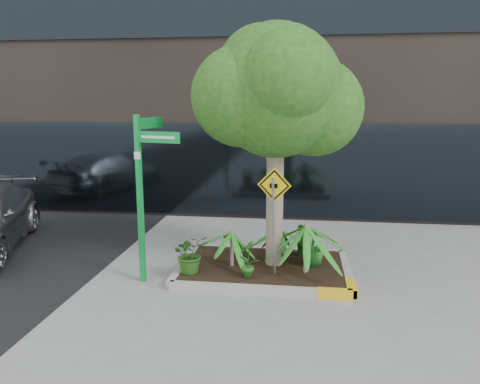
# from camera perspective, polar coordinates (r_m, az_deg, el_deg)

# --- Properties ---
(ground) EXTENTS (80.00, 80.00, 0.00)m
(ground) POSITION_cam_1_polar(r_m,az_deg,el_deg) (9.11, 1.51, -10.29)
(ground) COLOR gray
(ground) RESTS_ON ground
(planter) EXTENTS (3.35, 2.36, 0.15)m
(planter) POSITION_cam_1_polar(r_m,az_deg,el_deg) (9.31, 3.13, -9.16)
(planter) COLOR #9E9E99
(planter) RESTS_ON ground
(tree) EXTENTS (3.19, 2.83, 4.78)m
(tree) POSITION_cam_1_polar(r_m,az_deg,el_deg) (8.85, 4.44, 12.16)
(tree) COLOR gray
(tree) RESTS_ON ground
(palm_front) EXTENTS (1.08, 1.08, 1.20)m
(palm_front) POSITION_cam_1_polar(r_m,az_deg,el_deg) (8.73, 8.10, -4.13)
(palm_front) COLOR gray
(palm_front) RESTS_ON ground
(palm_left) EXTENTS (0.82, 0.82, 0.91)m
(palm_left) POSITION_cam_1_polar(r_m,az_deg,el_deg) (9.05, -1.01, -4.90)
(palm_left) COLOR gray
(palm_left) RESTS_ON ground
(palm_back) EXTENTS (0.70, 0.70, 0.78)m
(palm_back) POSITION_cam_1_polar(r_m,az_deg,el_deg) (9.64, 4.79, -4.54)
(palm_back) COLOR gray
(palm_back) RESTS_ON ground
(shrub_a) EXTENTS (0.90, 0.90, 0.73)m
(shrub_a) POSITION_cam_1_polar(r_m,az_deg,el_deg) (8.83, -6.03, -7.48)
(shrub_a) COLOR #245317
(shrub_a) RESTS_ON planter
(shrub_b) EXTENTS (0.57, 0.57, 0.77)m
(shrub_b) POSITION_cam_1_polar(r_m,az_deg,el_deg) (9.29, 8.96, -6.50)
(shrub_b) COLOR #217022
(shrub_b) RESTS_ON planter
(shrub_c) EXTENTS (0.55, 0.55, 0.74)m
(shrub_c) POSITION_cam_1_polar(r_m,az_deg,el_deg) (8.53, 1.04, -8.07)
(shrub_c) COLOR #2B661F
(shrub_c) RESTS_ON planter
(shrub_d) EXTENTS (0.54, 0.54, 0.71)m
(shrub_d) POSITION_cam_1_polar(r_m,az_deg,el_deg) (9.75, 7.91, -5.77)
(shrub_d) COLOR #1A5B1A
(shrub_d) RESTS_ON planter
(street_sign_post) EXTENTS (0.89, 1.05, 3.08)m
(street_sign_post) POSITION_cam_1_polar(r_m,az_deg,el_deg) (8.59, -11.63, 1.39)
(street_sign_post) COLOR #0E9F3B
(street_sign_post) RESTS_ON ground
(cattle_sign) EXTENTS (0.61, 0.27, 2.01)m
(cattle_sign) POSITION_cam_1_polar(r_m,az_deg,el_deg) (8.32, 4.17, -1.48)
(cattle_sign) COLOR slate
(cattle_sign) RESTS_ON ground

